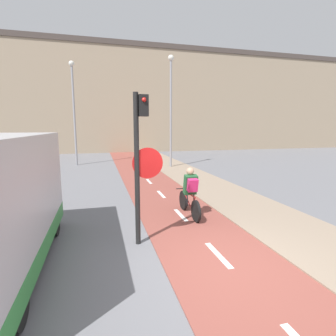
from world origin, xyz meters
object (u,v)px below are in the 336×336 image
at_px(street_lamp_sidewalk, 171,100).
at_px(cyclist_near, 190,193).
at_px(street_lamp_far, 74,103).
at_px(traffic_light_pole, 141,153).

distance_m(street_lamp_sidewalk, cyclist_near, 10.15).
bearing_deg(street_lamp_far, cyclist_near, -71.49).
height_order(traffic_light_pole, street_lamp_far, street_lamp_far).
xyz_separation_m(street_lamp_sidewalk, cyclist_near, (-1.99, -9.30, -3.54)).
bearing_deg(traffic_light_pole, cyclist_near, 40.91).
bearing_deg(street_lamp_far, street_lamp_sidewalk, -23.75).
distance_m(street_lamp_far, street_lamp_sidewalk, 6.54).
bearing_deg(traffic_light_pole, street_lamp_sidewalk, 71.29).
bearing_deg(street_lamp_sidewalk, traffic_light_pole, -108.71).
height_order(street_lamp_sidewalk, cyclist_near, street_lamp_sidewalk).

